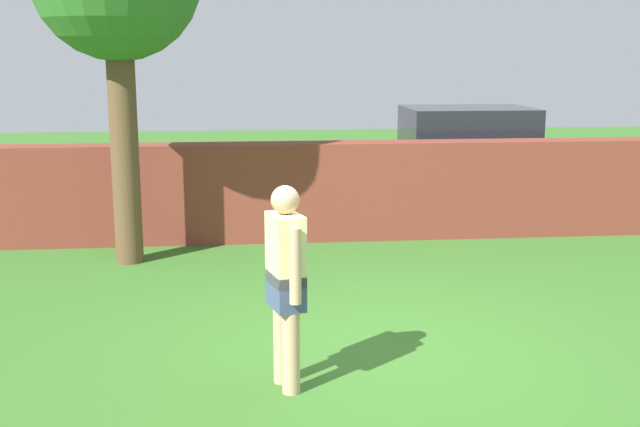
% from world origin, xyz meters
% --- Properties ---
extents(ground_plane, '(40.00, 40.00, 0.00)m').
position_xyz_m(ground_plane, '(0.00, 0.00, 0.00)').
color(ground_plane, '#336623').
extents(brick_wall, '(13.55, 0.50, 1.36)m').
position_xyz_m(brick_wall, '(-1.50, 4.41, 0.68)').
color(brick_wall, brown).
rests_on(brick_wall, ground).
extents(person, '(0.31, 0.52, 1.62)m').
position_xyz_m(person, '(-0.92, -0.58, 0.90)').
color(person, tan).
rests_on(person, ground).
extents(car, '(4.21, 1.95, 1.72)m').
position_xyz_m(car, '(2.40, 6.00, 0.86)').
color(car, '#A51111').
rests_on(car, ground).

